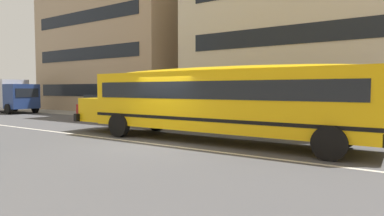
% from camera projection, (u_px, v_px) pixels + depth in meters
% --- Properties ---
extents(ground_plane, '(400.00, 400.00, 0.00)m').
position_uv_depth(ground_plane, '(155.00, 144.00, 11.98)').
color(ground_plane, '#4C4C4F').
extents(sidewalk_far, '(120.00, 3.00, 0.01)m').
position_uv_depth(sidewalk_far, '(246.00, 124.00, 18.69)').
color(sidewalk_far, gray).
rests_on(sidewalk_far, ground_plane).
extents(lane_centreline, '(110.00, 0.16, 0.01)m').
position_uv_depth(lane_centreline, '(155.00, 144.00, 11.98)').
color(lane_centreline, silver).
rests_on(lane_centreline, ground_plane).
extents(school_bus, '(12.84, 3.04, 2.87)m').
position_uv_depth(school_bus, '(215.00, 97.00, 12.55)').
color(school_bus, yellow).
rests_on(school_bus, ground_plane).
extents(parked_car_red_under_tree, '(3.93, 1.94, 1.64)m').
position_uv_depth(parked_car_red_under_tree, '(105.00, 107.00, 21.53)').
color(parked_car_red_under_tree, maroon).
rests_on(parked_car_red_under_tree, ground_plane).
extents(box_truck, '(6.12, 2.65, 2.82)m').
position_uv_depth(box_truck, '(9.00, 95.00, 28.04)').
color(box_truck, navy).
rests_on(box_truck, ground_plane).
extents(apartment_block_far_left, '(15.43, 11.71, 13.30)m').
position_uv_depth(apartment_block_far_left, '(132.00, 44.00, 33.36)').
color(apartment_block_far_left, tan).
rests_on(apartment_block_far_left, ground_plane).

